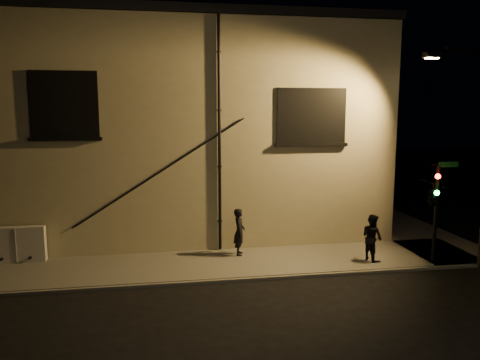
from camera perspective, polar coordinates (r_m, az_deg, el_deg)
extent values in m
plane|color=black|center=(15.04, 5.98, -11.78)|extent=(90.00, 90.00, 0.00)
cube|color=#5D5B53|center=(15.95, -6.13, -10.35)|extent=(20.00, 3.00, 0.12)
cube|color=#5D5B53|center=(24.47, 15.69, -3.92)|extent=(3.00, 16.00, 0.12)
cube|color=tan|center=(22.60, -7.49, 6.05)|extent=(16.00, 12.00, 8.50)
cube|color=black|center=(22.84, -7.71, 17.14)|extent=(16.20, 12.20, 0.30)
cube|color=black|center=(16.84, -20.63, 8.65)|extent=(2.20, 0.10, 2.20)
cube|color=black|center=(16.86, -20.62, 8.65)|extent=(1.98, 0.05, 1.98)
cube|color=black|center=(17.42, 8.70, 7.76)|extent=(2.60, 0.10, 2.00)
cube|color=#A5B28C|center=(17.44, 8.69, 7.76)|extent=(2.38, 0.05, 1.78)
cylinder|color=black|center=(16.64, -2.52, 5.44)|extent=(0.11, 0.11, 8.30)
cylinder|color=black|center=(16.66, -10.03, 0.79)|extent=(5.96, 0.04, 3.75)
cylinder|color=black|center=(16.66, -9.63, 1.01)|extent=(5.96, 0.04, 3.75)
cube|color=beige|center=(17.56, -25.55, -7.11)|extent=(1.84, 0.31, 1.21)
imported|color=black|center=(16.58, -0.09, -6.33)|extent=(0.50, 0.67, 1.66)
imported|color=black|center=(16.62, 15.80, -6.75)|extent=(0.80, 0.92, 1.60)
cylinder|color=black|center=(17.01, 22.75, -3.88)|extent=(0.12, 0.12, 3.25)
imported|color=black|center=(16.66, 22.46, -1.69)|extent=(0.66, 2.00, 0.79)
sphere|color=#FF140C|center=(16.43, 22.98, 0.40)|extent=(0.17, 0.17, 0.17)
sphere|color=#14FF3F|center=(16.51, 22.87, -1.46)|extent=(0.17, 0.17, 0.17)
cube|color=#0C4C1E|center=(16.94, 24.07, 1.74)|extent=(0.70, 0.03, 0.18)
cylinder|color=black|center=(17.13, 25.74, 14.08)|extent=(1.94, 1.05, 0.10)
cube|color=black|center=(17.15, 22.38, 13.92)|extent=(0.55, 0.28, 0.18)
cube|color=#FFC672|center=(17.14, 22.36, 13.59)|extent=(0.42, 0.20, 0.04)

